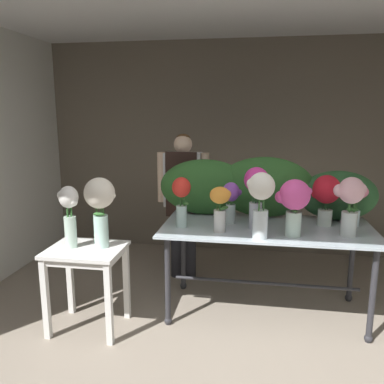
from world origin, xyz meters
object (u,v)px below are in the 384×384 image
object	(u,v)px
display_table_glass	(266,240)
vase_blush_carnations	(350,201)
vase_crimson_tulips	(326,194)
vase_white_roses_tall	(69,212)
vase_violet_stock	(231,199)
vase_cream_lisianthus_tall	(100,203)
vase_rosy_anemones	(356,198)
vase_fuchsia_lilies	(294,202)
vase_ivory_roses	(261,199)
vase_magenta_peonies	(257,190)
vase_sunset_freesia	(220,205)
side_table_white	(86,261)
florist	(183,191)
vase_scarlet_snapdragons	(181,197)

from	to	relation	value
display_table_glass	vase_blush_carnations	xyz separation A→B (m)	(0.66, -0.16, 0.43)
vase_crimson_tulips	vase_white_roses_tall	bearing A→B (deg)	-163.03
vase_violet_stock	vase_cream_lisianthus_tall	bearing A→B (deg)	-153.03
vase_rosy_anemones	vase_white_roses_tall	size ratio (longest dim) A/B	0.73
vase_fuchsia_lilies	vase_crimson_tulips	bearing A→B (deg)	49.78
vase_rosy_anemones	vase_blush_carnations	xyz separation A→B (m)	(-0.12, -0.32, 0.04)
display_table_glass	vase_violet_stock	size ratio (longest dim) A/B	4.88
vase_ivory_roses	vase_magenta_peonies	world-z (taller)	vase_magenta_peonies
vase_sunset_freesia	vase_white_roses_tall	bearing A→B (deg)	-166.23
side_table_white	vase_white_roses_tall	bearing A→B (deg)	-179.12
display_table_glass	vase_crimson_tulips	bearing A→B (deg)	14.01
display_table_glass	vase_white_roses_tall	distance (m)	1.75
florist	vase_blush_carnations	xyz separation A→B (m)	(1.56, -0.83, 0.14)
vase_sunset_freesia	vase_cream_lisianthus_tall	distance (m)	1.01
vase_crimson_tulips	vase_blush_carnations	bearing A→B (deg)	-63.92
florist	vase_ivory_roses	bearing A→B (deg)	-50.78
vase_scarlet_snapdragons	vase_white_roses_tall	bearing A→B (deg)	-155.48
vase_crimson_tulips	vase_rosy_anemones	distance (m)	0.27
vase_white_roses_tall	vase_cream_lisianthus_tall	distance (m)	0.27
side_table_white	vase_sunset_freesia	xyz separation A→B (m)	(1.11, 0.30, 0.46)
vase_fuchsia_lilies	vase_scarlet_snapdragons	bearing A→B (deg)	173.27
vase_blush_carnations	vase_cream_lisianthus_tall	distance (m)	2.07
vase_rosy_anemones	vase_scarlet_snapdragons	size ratio (longest dim) A/B	0.85
vase_fuchsia_lilies	vase_white_roses_tall	distance (m)	1.87
side_table_white	vase_sunset_freesia	distance (m)	1.24
vase_white_roses_tall	vase_magenta_peonies	bearing A→B (deg)	16.62
vase_ivory_roses	vase_white_roses_tall	distance (m)	1.58
display_table_glass	vase_rosy_anemones	bearing A→B (deg)	11.59
vase_cream_lisianthus_tall	vase_violet_stock	bearing A→B (deg)	26.97
vase_scarlet_snapdragons	vase_magenta_peonies	size ratio (longest dim) A/B	0.82
vase_cream_lisianthus_tall	vase_scarlet_snapdragons	bearing A→B (deg)	29.03
side_table_white	vase_blush_carnations	size ratio (longest dim) A/B	1.47
display_table_glass	vase_ivory_roses	bearing A→B (deg)	-101.19
vase_scarlet_snapdragons	vase_cream_lisianthus_tall	distance (m)	0.71
vase_crimson_tulips	vase_magenta_peonies	size ratio (longest dim) A/B	0.85
florist	vase_ivory_roses	distance (m)	1.32
vase_violet_stock	vase_magenta_peonies	distance (m)	0.29
vase_cream_lisianthus_tall	vase_blush_carnations	bearing A→B (deg)	8.68
vase_crimson_tulips	vase_rosy_anemones	world-z (taller)	vase_crimson_tulips
vase_ivory_roses	vase_cream_lisianthus_tall	distance (m)	1.33
vase_crimson_tulips	vase_cream_lisianthus_tall	size ratio (longest dim) A/B	0.78
display_table_glass	vase_magenta_peonies	size ratio (longest dim) A/B	3.43
vase_crimson_tulips	vase_ivory_roses	xyz separation A→B (m)	(-0.59, -0.48, 0.04)
display_table_glass	florist	bearing A→B (deg)	143.58
vase_rosy_anemones	vase_ivory_roses	distance (m)	0.99
florist	vase_cream_lisianthus_tall	bearing A→B (deg)	-113.18
vase_sunset_freesia	vase_violet_stock	size ratio (longest dim) A/B	1.03
side_table_white	vase_scarlet_snapdragons	bearing A→B (deg)	27.93
florist	vase_white_roses_tall	xyz separation A→B (m)	(-0.74, -1.19, 0.04)
vase_white_roses_tall	vase_scarlet_snapdragons	bearing A→B (deg)	24.52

